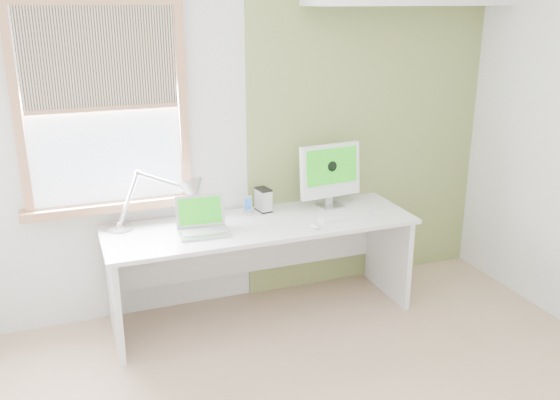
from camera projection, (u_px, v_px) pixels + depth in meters
name	position (u px, v px, depth m)	size (l,w,h in m)	color
room	(357.00, 205.00, 2.88)	(4.04, 3.54, 2.64)	tan
accent_wall	(368.00, 124.00, 4.76)	(2.00, 0.02, 2.60)	olive
window	(103.00, 109.00, 4.00)	(1.20, 0.14, 1.42)	#AD734F
desk	(259.00, 245.00, 4.40)	(2.20, 0.70, 0.73)	silver
desk_lamp	(179.00, 196.00, 4.15)	(0.72, 0.34, 0.41)	#B2B4B7
laptop	(202.00, 223.00, 4.11)	(0.35, 0.29, 0.24)	#B2B4B7
phone_dock	(248.00, 209.00, 4.43)	(0.08, 0.08, 0.14)	#B2B4B7
external_drive	(263.00, 200.00, 4.49)	(0.10, 0.15, 0.18)	#B2B4B7
imac	(330.00, 172.00, 4.55)	(0.50, 0.18, 0.48)	#B2B4B7
keyboard	(347.00, 217.00, 4.36)	(0.42, 0.14, 0.02)	white
mouse	(315.00, 226.00, 4.18)	(0.06, 0.10, 0.03)	white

